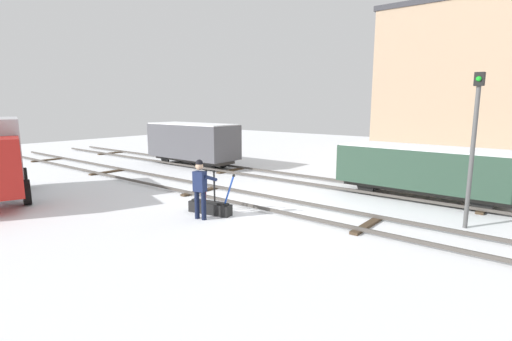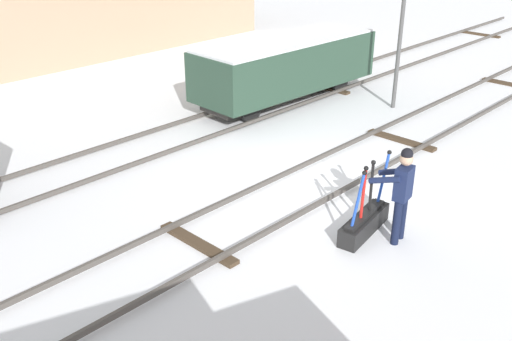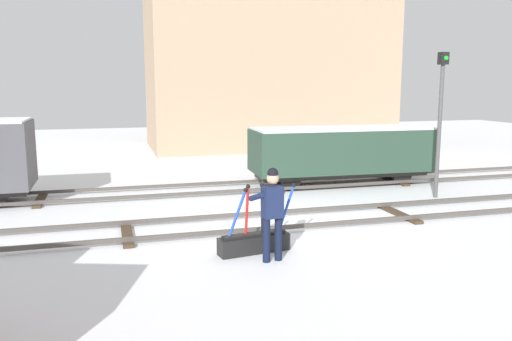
{
  "view_description": "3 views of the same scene",
  "coord_description": "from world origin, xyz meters",
  "px_view_note": "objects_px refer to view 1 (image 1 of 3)",
  "views": [
    {
      "loc": [
        7.59,
        -10.3,
        3.51
      ],
      "look_at": [
        -1.16,
        0.65,
        1.06
      ],
      "focal_mm": 26.54,
      "sensor_mm": 36.0,
      "label": 1
    },
    {
      "loc": [
        -9.37,
        -7.12,
        5.81
      ],
      "look_at": [
        -1.7,
        0.27,
        0.83
      ],
      "focal_mm": 40.95,
      "sensor_mm": 36.0,
      "label": 2
    },
    {
      "loc": [
        -3.84,
        -12.03,
        3.49
      ],
      "look_at": [
        -0.09,
        1.23,
        1.18
      ],
      "focal_mm": 36.87,
      "sensor_mm": 36.0,
      "label": 3
    }
  ],
  "objects_px": {
    "rail_worker": "(200,185)",
    "freight_car_near_switch": "(193,142)",
    "signal_post": "(474,137)",
    "switch_lever_frame": "(210,206)",
    "freight_car_back_track": "(425,169)"
  },
  "relations": [
    {
      "from": "switch_lever_frame",
      "to": "rail_worker",
      "type": "height_order",
      "value": "rail_worker"
    },
    {
      "from": "rail_worker",
      "to": "signal_post",
      "type": "bearing_deg",
      "value": 23.1
    },
    {
      "from": "rail_worker",
      "to": "freight_car_back_track",
      "type": "height_order",
      "value": "freight_car_back_track"
    },
    {
      "from": "signal_post",
      "to": "freight_car_near_switch",
      "type": "distance_m",
      "value": 14.87
    },
    {
      "from": "rail_worker",
      "to": "signal_post",
      "type": "relative_size",
      "value": 0.43
    },
    {
      "from": "rail_worker",
      "to": "signal_post",
      "type": "distance_m",
      "value": 7.95
    },
    {
      "from": "rail_worker",
      "to": "freight_car_near_switch",
      "type": "distance_m",
      "value": 10.53
    },
    {
      "from": "signal_post",
      "to": "freight_car_near_switch",
      "type": "height_order",
      "value": "signal_post"
    },
    {
      "from": "switch_lever_frame",
      "to": "rail_worker",
      "type": "xyz_separation_m",
      "value": [
        0.19,
        -0.58,
        0.82
      ]
    },
    {
      "from": "freight_car_near_switch",
      "to": "signal_post",
      "type": "bearing_deg",
      "value": -10.68
    },
    {
      "from": "switch_lever_frame",
      "to": "signal_post",
      "type": "relative_size",
      "value": 0.4
    },
    {
      "from": "switch_lever_frame",
      "to": "freight_car_back_track",
      "type": "distance_m",
      "value": 8.02
    },
    {
      "from": "switch_lever_frame",
      "to": "freight_car_back_track",
      "type": "bearing_deg",
      "value": 43.02
    },
    {
      "from": "freight_car_back_track",
      "to": "freight_car_near_switch",
      "type": "bearing_deg",
      "value": -178.05
    },
    {
      "from": "switch_lever_frame",
      "to": "signal_post",
      "type": "distance_m",
      "value": 8.03
    }
  ]
}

